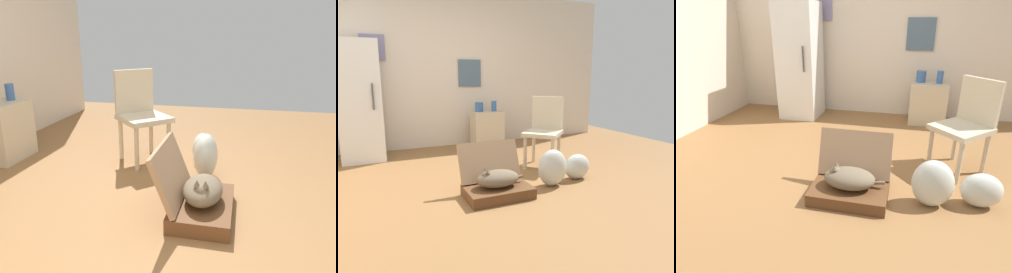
% 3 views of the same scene
% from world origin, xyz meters
% --- Properties ---
extents(ground_plane, '(7.68, 7.68, 0.00)m').
position_xyz_m(ground_plane, '(0.00, 0.00, 0.00)').
color(ground_plane, olive).
rests_on(ground_plane, ground).
extents(suitcase_base, '(0.66, 0.43, 0.11)m').
position_xyz_m(suitcase_base, '(0.05, -0.30, 0.06)').
color(suitcase_base, brown).
rests_on(suitcase_base, ground).
extents(suitcase_lid, '(0.66, 0.19, 0.41)m').
position_xyz_m(suitcase_lid, '(0.05, -0.07, 0.32)').
color(suitcase_lid, '#9B7756').
rests_on(suitcase_lid, suitcase_base).
extents(cat, '(0.52, 0.28, 0.21)m').
position_xyz_m(cat, '(0.05, -0.30, 0.20)').
color(cat, brown).
rests_on(cat, suitcase_base).
extents(plastic_bag_white, '(0.34, 0.22, 0.41)m').
position_xyz_m(plastic_bag_white, '(0.73, -0.24, 0.21)').
color(plastic_bag_white, silver).
rests_on(plastic_bag_white, ground).
extents(plastic_bag_clear, '(0.33, 0.20, 0.30)m').
position_xyz_m(plastic_bag_clear, '(1.12, -0.16, 0.15)').
color(plastic_bag_clear, silver).
rests_on(plastic_bag_clear, ground).
extents(side_table, '(0.51, 0.33, 0.61)m').
position_xyz_m(side_table, '(0.75, 1.85, 0.30)').
color(side_table, beige).
rests_on(side_table, ground).
extents(vase_short, '(0.09, 0.09, 0.17)m').
position_xyz_m(vase_short, '(0.88, 1.85, 0.69)').
color(vase_short, '#38609E').
rests_on(vase_short, side_table).
extents(chair, '(0.65, 0.65, 0.93)m').
position_xyz_m(chair, '(1.05, 0.48, 0.51)').
color(chair, beige).
rests_on(chair, ground).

